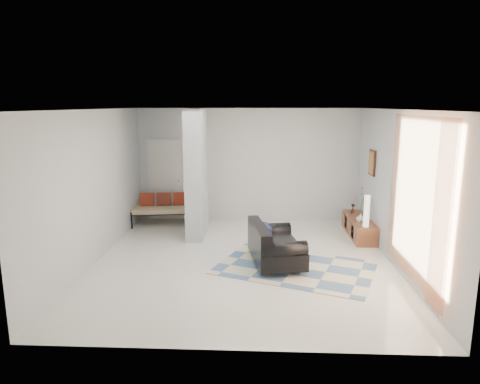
{
  "coord_description": "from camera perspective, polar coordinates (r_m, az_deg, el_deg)",
  "views": [
    {
      "loc": [
        0.28,
        -7.61,
        2.88
      ],
      "look_at": [
        -0.1,
        0.6,
        1.2
      ],
      "focal_mm": 32.0,
      "sensor_mm": 36.0,
      "label": 1
    }
  ],
  "objects": [
    {
      "name": "wall_front",
      "position": [
        4.85,
        -0.81,
        -6.2
      ],
      "size": [
        6.0,
        0.0,
        6.0
      ],
      "primitive_type": "plane",
      "rotation": [
        -1.57,
        0.0,
        0.0
      ],
      "color": "silver",
      "rests_on": "ground"
    },
    {
      "name": "wall_left",
      "position": [
        8.33,
        -18.76,
        0.7
      ],
      "size": [
        0.0,
        6.0,
        6.0
      ],
      "primitive_type": "plane",
      "rotation": [
        1.57,
        0.0,
        1.57
      ],
      "color": "silver",
      "rests_on": "ground"
    },
    {
      "name": "wall_back",
      "position": [
        10.72,
        1.1,
        3.63
      ],
      "size": [
        6.0,
        0.0,
        6.0
      ],
      "primitive_type": "plane",
      "rotation": [
        1.57,
        0.0,
        0.0
      ],
      "color": "silver",
      "rests_on": "ground"
    },
    {
      "name": "vase",
      "position": [
        9.58,
        15.78,
        -3.31
      ],
      "size": [
        0.2,
        0.2,
        0.19
      ],
      "primitive_type": "imported",
      "rotation": [
        0.0,
        0.0,
        -0.14
      ],
      "color": "white",
      "rests_on": "media_console"
    },
    {
      "name": "floor",
      "position": [
        8.15,
        0.49,
        -9.14
      ],
      "size": [
        6.0,
        6.0,
        0.0
      ],
      "primitive_type": "plane",
      "color": "silver",
      "rests_on": "ground"
    },
    {
      "name": "cylinder_lamp",
      "position": [
        9.19,
        16.53,
        -2.45
      ],
      "size": [
        0.12,
        0.12,
        0.66
      ],
      "primitive_type": "cylinder",
      "color": "white",
      "rests_on": "media_console"
    },
    {
      "name": "wall_right",
      "position": [
        8.14,
        20.24,
        0.36
      ],
      "size": [
        0.0,
        6.0,
        6.0
      ],
      "primitive_type": "plane",
      "rotation": [
        1.57,
        0.0,
        -1.57
      ],
      "color": "silver",
      "rests_on": "ground"
    },
    {
      "name": "hallway_door",
      "position": [
        11.0,
        -9.92,
        1.65
      ],
      "size": [
        0.85,
        0.06,
        2.04
      ],
      "primitive_type": "cube",
      "color": "silver",
      "rests_on": "floor"
    },
    {
      "name": "partition_column",
      "position": [
        9.43,
        -5.83,
        2.48
      ],
      "size": [
        0.35,
        1.2,
        2.8
      ],
      "primitive_type": "cube",
      "color": "#AAAFB2",
      "rests_on": "floor"
    },
    {
      "name": "loveseat",
      "position": [
        7.87,
        4.43,
        -7.13
      ],
      "size": [
        1.07,
        1.55,
        0.76
      ],
      "rotation": [
        0.0,
        0.0,
        0.18
      ],
      "color": "silver",
      "rests_on": "floor"
    },
    {
      "name": "daybed",
      "position": [
        10.62,
        -9.47,
        -2.02
      ],
      "size": [
        1.85,
        0.97,
        0.77
      ],
      "rotation": [
        0.0,
        0.0,
        0.13
      ],
      "color": "black",
      "rests_on": "floor"
    },
    {
      "name": "ceiling",
      "position": [
        7.62,
        0.53,
        10.96
      ],
      "size": [
        6.0,
        6.0,
        0.0
      ],
      "primitive_type": "plane",
      "rotation": [
        3.14,
        0.0,
        0.0
      ],
      "color": "white",
      "rests_on": "wall_back"
    },
    {
      "name": "curtain",
      "position": [
        7.04,
        22.41,
        -1.05
      ],
      "size": [
        0.0,
        2.55,
        2.55
      ],
      "primitive_type": "plane",
      "rotation": [
        1.57,
        0.0,
        1.57
      ],
      "color": "orange",
      "rests_on": "wall_right"
    },
    {
      "name": "media_console",
      "position": [
        9.95,
        15.58,
        -4.47
      ],
      "size": [
        0.45,
        1.68,
        0.8
      ],
      "color": "brown",
      "rests_on": "floor"
    },
    {
      "name": "area_rug",
      "position": [
        7.87,
        7.35,
        -9.95
      ],
      "size": [
        3.15,
        2.64,
        0.01
      ],
      "primitive_type": "cube",
      "rotation": [
        0.0,
        0.0,
        -0.37
      ],
      "color": "beige",
      "rests_on": "floor"
    },
    {
      "name": "wall_art",
      "position": [
        9.71,
        17.2,
        3.77
      ],
      "size": [
        0.04,
        0.45,
        0.55
      ],
      "primitive_type": "cube",
      "color": "#3D2010",
      "rests_on": "wall_right"
    },
    {
      "name": "bronze_figurine",
      "position": [
        10.32,
        14.81,
        -2.12
      ],
      "size": [
        0.12,
        0.12,
        0.22
      ],
      "primitive_type": null,
      "rotation": [
        0.0,
        0.0,
        0.13
      ],
      "color": "black",
      "rests_on": "media_console"
    }
  ]
}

